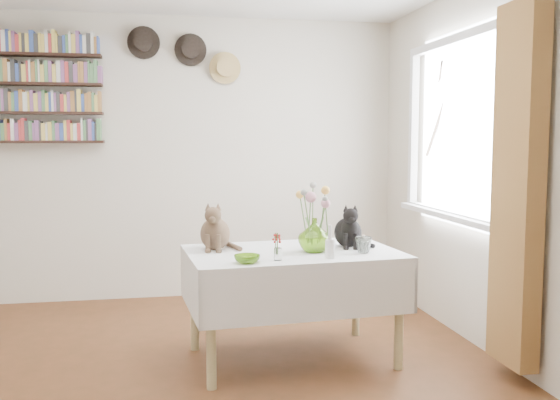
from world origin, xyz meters
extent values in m
cube|color=brown|center=(0.00, 0.00, -0.02)|extent=(4.04, 4.54, 0.04)
cube|color=beige|center=(0.00, 2.27, 1.25)|extent=(4.04, 0.04, 2.54)
cube|color=beige|center=(0.00, -2.27, 1.25)|extent=(4.04, 0.04, 2.54)
cube|color=beige|center=(2.02, 0.00, 1.25)|extent=(0.04, 4.54, 2.54)
cube|color=white|center=(1.97, 0.80, 1.50)|extent=(0.01, 1.40, 1.20)
cube|color=white|center=(1.97, 0.80, 2.13)|extent=(0.06, 1.52, 0.06)
cube|color=white|center=(1.97, 0.80, 0.87)|extent=(0.06, 1.52, 0.06)
cube|color=white|center=(1.97, 0.07, 1.50)|extent=(0.06, 0.06, 1.20)
cube|color=white|center=(1.97, 1.53, 1.50)|extent=(0.06, 0.06, 1.20)
cube|color=white|center=(1.94, 0.80, 0.87)|extent=(0.12, 1.50, 0.04)
cube|color=brown|center=(1.90, -0.12, 1.15)|extent=(0.12, 0.38, 2.10)
cube|color=white|center=(0.69, 0.46, 0.68)|extent=(1.39, 0.96, 0.06)
cylinder|color=tan|center=(0.14, 0.07, 0.33)|extent=(0.06, 0.06, 0.65)
cylinder|color=tan|center=(1.30, 0.16, 0.33)|extent=(0.06, 0.06, 0.65)
cylinder|color=tan|center=(0.08, 0.76, 0.33)|extent=(0.06, 0.06, 0.65)
cylinder|color=tan|center=(1.25, 0.85, 0.33)|extent=(0.06, 0.06, 0.65)
imported|color=#A1D542|center=(0.82, 0.40, 0.82)|extent=(0.26, 0.26, 0.22)
imported|color=#A1D542|center=(0.36, 0.12, 0.74)|extent=(0.20, 0.20, 0.05)
imported|color=white|center=(1.12, 0.31, 0.76)|extent=(0.13, 0.13, 0.10)
cylinder|color=white|center=(0.86, 0.18, 0.77)|extent=(0.06, 0.06, 0.11)
cylinder|color=white|center=(0.86, 0.18, 0.87)|extent=(0.02, 0.02, 0.09)
cylinder|color=white|center=(0.55, 0.17, 0.75)|extent=(0.05, 0.05, 0.07)
cone|color=white|center=(1.15, 0.41, 0.75)|extent=(0.05, 0.05, 0.07)
sphere|color=beige|center=(1.15, 0.41, 0.80)|extent=(0.03, 0.03, 0.03)
cylinder|color=#4C7233|center=(0.79, 0.41, 0.91)|extent=(0.01, 0.01, 0.30)
sphere|color=pink|center=(0.79, 0.41, 1.06)|extent=(0.07, 0.07, 0.07)
cylinder|color=#4C7233|center=(0.86, 0.38, 0.89)|extent=(0.01, 0.01, 0.26)
sphere|color=pink|center=(0.86, 0.38, 1.02)|extent=(0.06, 0.06, 0.06)
cylinder|color=#4C7233|center=(0.88, 0.43, 0.93)|extent=(0.01, 0.01, 0.34)
sphere|color=#F6B748|center=(0.88, 0.43, 1.10)|extent=(0.06, 0.06, 0.06)
cylinder|color=#4C7233|center=(0.76, 0.44, 0.92)|extent=(0.01, 0.01, 0.31)
sphere|color=#F6B748|center=(0.76, 0.44, 1.07)|extent=(0.05, 0.05, 0.05)
cylinder|color=#4C7233|center=(0.82, 0.45, 0.95)|extent=(0.01, 0.01, 0.37)
sphere|color=#999E93|center=(0.82, 0.45, 1.13)|extent=(0.04, 0.04, 0.04)
cylinder|color=#4C7233|center=(0.77, 0.37, 0.93)|extent=(0.01, 0.01, 0.33)
sphere|color=#999E93|center=(0.77, 0.37, 1.09)|extent=(0.04, 0.04, 0.04)
cylinder|color=#4C7233|center=(0.89, 0.36, 0.91)|extent=(0.01, 0.01, 0.29)
sphere|color=#999E93|center=(0.89, 0.36, 1.05)|extent=(0.04, 0.04, 0.04)
cube|color=black|center=(-1.10, 2.16, 1.40)|extent=(1.00, 0.16, 0.02)
cube|color=black|center=(-1.10, 2.16, 1.64)|extent=(1.00, 0.16, 0.02)
cube|color=black|center=(-1.10, 2.16, 1.88)|extent=(1.00, 0.16, 0.02)
cube|color=black|center=(-1.10, 2.16, 2.12)|extent=(1.00, 0.16, 0.02)
cylinder|color=black|center=(-0.25, 2.21, 2.25)|extent=(0.28, 0.02, 0.28)
cylinder|color=black|center=(-0.25, 2.17, 2.25)|extent=(0.16, 0.08, 0.16)
cylinder|color=black|center=(0.15, 2.21, 2.20)|extent=(0.28, 0.02, 0.28)
cylinder|color=black|center=(0.15, 2.17, 2.20)|extent=(0.16, 0.08, 0.16)
cylinder|color=#A7894C|center=(0.45, 2.21, 2.05)|extent=(0.28, 0.02, 0.28)
cylinder|color=#A7894C|center=(0.45, 2.17, 2.05)|extent=(0.16, 0.08, 0.16)
camera|label=1|loc=(-0.12, -3.39, 1.42)|focal=40.00mm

